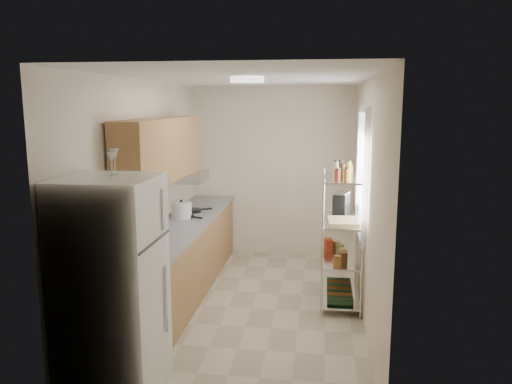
# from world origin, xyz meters

# --- Properties ---
(room) EXTENTS (2.52, 4.42, 2.62)m
(room) POSITION_xyz_m (0.00, 0.00, 1.30)
(room) COLOR #C1B89D
(room) RESTS_ON ground
(counter_run) EXTENTS (0.63, 3.51, 0.90)m
(counter_run) POSITION_xyz_m (-0.92, 0.44, 0.45)
(counter_run) COLOR #A97748
(counter_run) RESTS_ON ground
(upper_cabinets) EXTENTS (0.33, 2.20, 0.72)m
(upper_cabinets) POSITION_xyz_m (-1.05, 0.10, 1.81)
(upper_cabinets) COLOR #A97748
(upper_cabinets) RESTS_ON room
(range_hood) EXTENTS (0.50, 0.60, 0.12)m
(range_hood) POSITION_xyz_m (-1.00, 0.90, 1.39)
(range_hood) COLOR #B7BABC
(range_hood) RESTS_ON room
(window) EXTENTS (0.06, 1.00, 1.46)m
(window) POSITION_xyz_m (1.23, 0.35, 1.55)
(window) COLOR white
(window) RESTS_ON room
(bakers_rack) EXTENTS (0.45, 0.90, 1.73)m
(bakers_rack) POSITION_xyz_m (1.00, 0.30, 1.11)
(bakers_rack) COLOR silver
(bakers_rack) RESTS_ON ground
(ceiling_dome) EXTENTS (0.34, 0.34, 0.05)m
(ceiling_dome) POSITION_xyz_m (0.00, -0.30, 2.57)
(ceiling_dome) COLOR white
(ceiling_dome) RESTS_ON room
(refrigerator) EXTENTS (0.73, 0.73, 1.78)m
(refrigerator) POSITION_xyz_m (-0.87, -1.79, 0.89)
(refrigerator) COLOR white
(refrigerator) RESTS_ON ground
(wine_glass_a) EXTENTS (0.07, 0.07, 0.19)m
(wine_glass_a) POSITION_xyz_m (-0.85, -1.74, 1.87)
(wine_glass_a) COLOR silver
(wine_glass_a) RESTS_ON refrigerator
(wine_glass_b) EXTENTS (0.08, 0.08, 0.21)m
(wine_glass_b) POSITION_xyz_m (-0.85, -1.67, 1.88)
(wine_glass_b) COLOR silver
(wine_glass_b) RESTS_ON refrigerator
(rice_cooker) EXTENTS (0.26, 0.26, 0.21)m
(rice_cooker) POSITION_xyz_m (-0.98, 0.60, 1.00)
(rice_cooker) COLOR silver
(rice_cooker) RESTS_ON counter_run
(frying_pan_large) EXTENTS (0.34, 0.34, 0.04)m
(frying_pan_large) POSITION_xyz_m (-0.97, 0.65, 0.92)
(frying_pan_large) COLOR black
(frying_pan_large) RESTS_ON counter_run
(frying_pan_small) EXTENTS (0.29, 0.29, 0.04)m
(frying_pan_small) POSITION_xyz_m (-0.93, 0.97, 0.92)
(frying_pan_small) COLOR black
(frying_pan_small) RESTS_ON counter_run
(cutting_board) EXTENTS (0.36, 0.45, 0.03)m
(cutting_board) POSITION_xyz_m (1.02, 0.18, 1.03)
(cutting_board) COLOR tan
(cutting_board) RESTS_ON bakers_rack
(espresso_machine) EXTENTS (0.22, 0.27, 0.27)m
(espresso_machine) POSITION_xyz_m (1.01, 0.60, 1.15)
(espresso_machine) COLOR black
(espresso_machine) RESTS_ON bakers_rack
(storage_bag) EXTENTS (0.11, 0.14, 0.14)m
(storage_bag) POSITION_xyz_m (0.87, 0.56, 0.63)
(storage_bag) COLOR #9D2E13
(storage_bag) RESTS_ON bakers_rack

